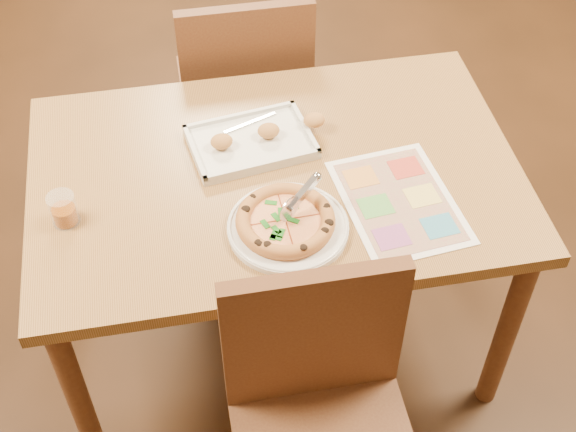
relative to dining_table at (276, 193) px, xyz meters
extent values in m
plane|color=#321C0D|center=(0.00, 0.00, -0.63)|extent=(7.00, 7.00, 0.00)
cube|color=olive|center=(0.00, 0.00, 0.07)|extent=(1.30, 0.85, 0.04)
cylinder|color=brown|center=(-0.59, -0.36, -0.29)|extent=(0.06, 0.06, 0.68)
cylinder|color=brown|center=(-0.59, 0.36, -0.29)|extent=(0.06, 0.06, 0.68)
cylinder|color=brown|center=(0.59, -0.36, -0.29)|extent=(0.06, 0.06, 0.68)
cylinder|color=brown|center=(0.59, 0.36, -0.29)|extent=(0.06, 0.06, 0.68)
cube|color=brown|center=(0.00, -0.51, 0.04)|extent=(0.42, 0.04, 0.45)
cube|color=brown|center=(0.00, 0.70, -0.18)|extent=(0.42, 0.42, 0.04)
cube|color=brown|center=(0.00, 0.51, 0.04)|extent=(0.42, 0.04, 0.45)
cylinder|color=silver|center=(0.00, -0.22, 0.09)|extent=(0.37, 0.37, 0.02)
cylinder|color=#BE7641|center=(-0.01, -0.21, 0.11)|extent=(0.24, 0.24, 0.01)
cylinder|color=#FDDF89|center=(-0.01, -0.21, 0.11)|extent=(0.20, 0.20, 0.01)
torus|color=#BE7641|center=(-0.01, -0.21, 0.12)|extent=(0.25, 0.25, 0.04)
cylinder|color=silver|center=(0.00, -0.21, 0.15)|extent=(0.06, 0.05, 0.07)
cube|color=silver|center=(0.04, -0.18, 0.17)|extent=(0.09, 0.08, 0.05)
cube|color=silver|center=(-0.05, 0.11, 0.09)|extent=(0.36, 0.27, 0.02)
cube|color=silver|center=(-0.05, 0.11, 0.11)|extent=(0.16, 0.07, 0.00)
ellipsoid|color=#B97842|center=(-0.13, 0.09, 0.13)|extent=(0.06, 0.05, 0.04)
ellipsoid|color=#B97842|center=(0.00, 0.12, 0.13)|extent=(0.06, 0.05, 0.04)
ellipsoid|color=#B97842|center=(0.13, 0.14, 0.13)|extent=(0.06, 0.05, 0.04)
cylinder|color=#8E420A|center=(-0.55, -0.09, 0.11)|extent=(0.06, 0.06, 0.04)
cylinder|color=white|center=(-0.55, -0.09, 0.13)|extent=(0.07, 0.07, 0.09)
cube|color=white|center=(0.29, -0.17, 0.09)|extent=(0.31, 0.41, 0.00)
camera|label=1|loc=(-0.25, -1.52, 1.56)|focal=50.00mm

